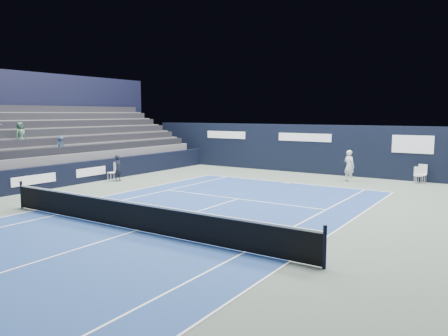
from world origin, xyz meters
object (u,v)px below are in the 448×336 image
Objects in this scene: folding_chair_back_b at (418,174)px; tennis_net at (136,216)px; folding_chair_back_a at (422,172)px; tennis_player at (349,166)px; line_judge_chair at (114,171)px.

tennis_net is at bearing -131.84° from folding_chair_back_b.
folding_chair_back_a is 1.15× the size of folding_chair_back_b.
folding_chair_back_b is at bearing -133.87° from folding_chair_back_a.
folding_chair_back_b is 16.72m from tennis_net.
tennis_net is at bearing -106.76° from folding_chair_back_a.
tennis_player is at bearing 79.72° from tennis_net.
tennis_net is at bearing -20.39° from line_judge_chair.
folding_chair_back_a is 16.93m from tennis_net.
line_judge_chair is 0.58× the size of tennis_player.
line_judge_chair is (-14.85, -8.70, -0.00)m from folding_chair_back_a.
tennis_net is (8.71, -7.08, -0.08)m from line_judge_chair.
folding_chair_back_a is at bearing 20.69° from folding_chair_back_b.
folding_chair_back_a is 0.25m from folding_chair_back_b.
folding_chair_back_b is 16.98m from line_judge_chair.
tennis_net reaches higher than folding_chair_back_a.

